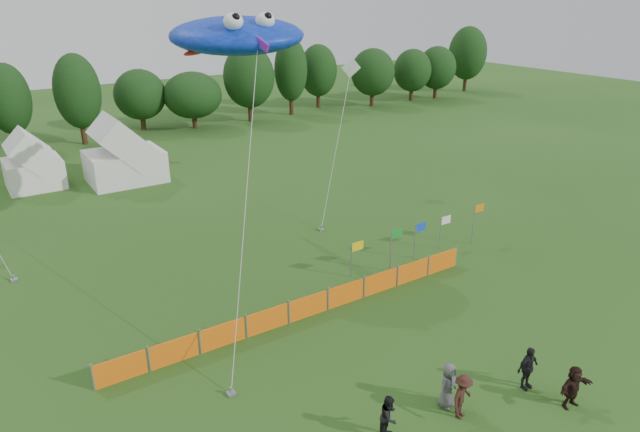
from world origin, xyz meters
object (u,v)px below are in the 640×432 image
spectator_e (448,385)px  tent_left (33,164)px  stingray_kite (233,35)px  tent_right (124,156)px  spectator_f (573,387)px  spectator_c (463,397)px  spectator_d (528,368)px  spectator_b (389,417)px  barrier_fence (308,306)px

spectator_e → tent_left: bearing=87.6°
stingray_kite → tent_right: bearing=97.9°
tent_left → spectator_f: 37.20m
tent_right → stingray_kite: bearing=-82.1°
spectator_c → spectator_d: bearing=-21.9°
tent_right → stingray_kite: 18.03m
spectator_b → spectator_f: 6.51m
tent_right → spectator_d: (5.09, -31.70, -1.06)m
tent_left → barrier_fence: bearing=-74.7°
spectator_f → spectator_c: bearing=160.5°
spectator_c → spectator_e: bearing=72.5°
barrier_fence → stingray_kite: (0.96, 8.12, 10.69)m
tent_left → spectator_c: tent_left is taller
barrier_fence → spectator_e: bearing=-83.1°
spectator_f → tent_left: bearing=114.0°
spectator_f → stingray_kite: bearing=107.0°
spectator_f → spectator_b: bearing=165.3°
spectator_e → stingray_kite: size_ratio=0.09×
tent_right → spectator_b: size_ratio=3.49×
spectator_c → spectator_f: spectator_c is taller
barrier_fence → spectator_e: 7.48m
stingray_kite → spectator_e: bearing=-90.3°
stingray_kite → barrier_fence: bearing=-96.8°
tent_left → spectator_e: tent_left is taller
barrier_fence → spectator_b: 7.63m
spectator_b → spectator_e: 2.57m
stingray_kite → spectator_d: bearing=-79.7°
spectator_e → stingray_kite: (0.07, 15.54, 10.35)m
spectator_d → stingray_kite: (-2.97, 16.40, 10.36)m
spectator_b → spectator_c: size_ratio=0.94×
spectator_d → stingray_kite: bearing=102.8°
barrier_fence → spectator_d: (3.93, -8.28, 0.33)m
spectator_f → stingray_kite: stingray_kite is taller
tent_right → spectator_f: (5.56, -33.18, -1.10)m
spectator_e → spectator_f: bearing=-49.6°
spectator_c → spectator_d: (3.03, -0.20, 0.02)m
tent_left → barrier_fence: 26.60m
spectator_b → stingray_kite: stingray_kite is taller
barrier_fence → spectator_d: size_ratio=10.80×
tent_left → spectator_f: bearing=-72.1°
tent_right → spectator_d: 32.12m
tent_left → spectator_d: bearing=-72.1°
barrier_fence → spectator_c: size_ratio=11.05×
stingray_kite → spectator_b: bearing=-99.6°
barrier_fence → tent_right: bearing=92.8°
barrier_fence → spectator_b: (-1.68, -7.44, 0.26)m
barrier_fence → spectator_f: size_ratio=11.36×
spectator_b → spectator_f: size_ratio=0.96×
barrier_fence → spectator_e: spectator_e is taller
spectator_e → spectator_c: bearing=-105.3°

